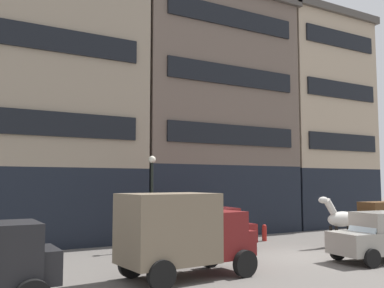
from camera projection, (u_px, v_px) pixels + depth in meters
name	position (u px, v px, depth m)	size (l,w,h in m)	color
ground_plane	(305.00, 257.00, 17.02)	(120.00, 120.00, 0.00)	#605B56
building_far_left	(35.00, 86.00, 21.86)	(10.39, 6.92, 15.55)	black
building_center_left	(204.00, 113.00, 26.76)	(10.35, 6.92, 14.42)	black
building_center_right	(307.00, 121.00, 31.09)	(7.80, 6.92, 14.69)	black
cargo_wagon	(382.00, 219.00, 21.40)	(2.99, 1.68, 1.98)	#3D2819
draft_horse	(341.00, 219.00, 19.96)	(2.35, 0.71, 2.30)	beige
delivery_truck_near	(184.00, 232.00, 13.41)	(4.45, 2.37, 2.62)	maroon
sedan_dark	(213.00, 229.00, 18.82)	(3.85, 2.18, 1.83)	maroon
sedan_light	(379.00, 237.00, 16.20)	(3.85, 2.18, 1.83)	gray
streetlamp_curbside	(152.00, 189.00, 18.90)	(0.32, 0.32, 4.12)	black
fire_hydrant_curbside	(264.00, 232.00, 21.73)	(0.24, 0.24, 0.83)	maroon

